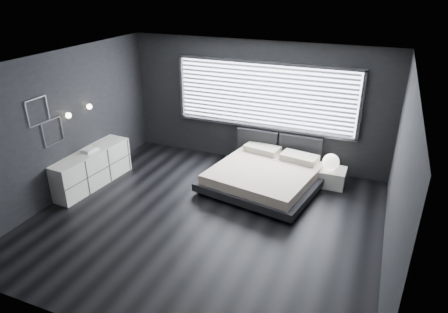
% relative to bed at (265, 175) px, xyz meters
% --- Properties ---
extents(room, '(6.04, 6.00, 2.80)m').
position_rel_bed_xyz_m(room, '(-0.61, -1.59, 1.14)').
color(room, black).
rests_on(room, ground).
extents(window, '(4.14, 0.09, 1.52)m').
position_rel_bed_xyz_m(window, '(-0.41, 1.11, 1.35)').
color(window, white).
rests_on(window, ground).
extents(headboard, '(1.96, 0.16, 0.52)m').
position_rel_bed_xyz_m(headboard, '(-0.01, 1.05, 0.31)').
color(headboard, black).
rests_on(headboard, ground).
extents(sconce_near, '(0.18, 0.11, 0.11)m').
position_rel_bed_xyz_m(sconce_near, '(-3.49, -1.54, 1.34)').
color(sconce_near, silver).
rests_on(sconce_near, ground).
extents(sconce_far, '(0.18, 0.11, 0.11)m').
position_rel_bed_xyz_m(sconce_far, '(-3.49, -0.94, 1.34)').
color(sconce_far, silver).
rests_on(sconce_far, ground).
extents(wall_art_upper, '(0.01, 0.48, 0.48)m').
position_rel_bed_xyz_m(wall_art_upper, '(-3.58, -2.14, 1.59)').
color(wall_art_upper, '#47474C').
rests_on(wall_art_upper, ground).
extents(wall_art_lower, '(0.01, 0.48, 0.48)m').
position_rel_bed_xyz_m(wall_art_lower, '(-3.58, -1.89, 1.12)').
color(wall_art_lower, '#47474C').
rests_on(wall_art_lower, ground).
extents(bed, '(2.49, 2.42, 0.56)m').
position_rel_bed_xyz_m(bed, '(0.00, 0.00, 0.00)').
color(bed, black).
rests_on(bed, ground).
extents(nightstand, '(0.63, 0.52, 0.37)m').
position_rel_bed_xyz_m(nightstand, '(1.24, 0.61, -0.08)').
color(nightstand, white).
rests_on(nightstand, ground).
extents(orb_lamp, '(0.34, 0.34, 0.34)m').
position_rel_bed_xyz_m(orb_lamp, '(1.23, 0.58, 0.28)').
color(orb_lamp, white).
rests_on(orb_lamp, nightstand).
extents(dresser, '(0.69, 1.93, 0.76)m').
position_rel_bed_xyz_m(dresser, '(-3.38, -1.27, 0.12)').
color(dresser, white).
rests_on(dresser, ground).
extents(book_stack, '(0.29, 0.35, 0.07)m').
position_rel_bed_xyz_m(book_stack, '(-3.36, -1.25, 0.53)').
color(book_stack, white).
rests_on(book_stack, dresser).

